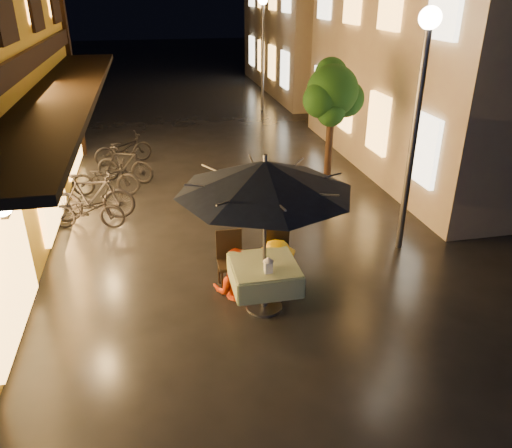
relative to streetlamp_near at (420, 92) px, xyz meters
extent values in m
plane|color=black|center=(-3.00, -2.00, -2.92)|extent=(90.00, 90.00, 0.00)
cube|color=black|center=(-6.47, 2.00, 0.38)|extent=(0.12, 11.00, 0.35)
cube|color=black|center=(-5.90, 2.00, -0.17)|extent=(1.20, 10.50, 0.12)
cube|color=#FFAF4C|center=(-6.44, -1.50, -1.52)|extent=(0.10, 2.20, 2.40)
cube|color=#FFAF4C|center=(-6.44, 2.00, -1.52)|extent=(0.10, 2.20, 2.40)
cube|color=#FFAF4C|center=(-6.44, 5.50, -1.52)|extent=(0.10, 2.20, 2.40)
cube|color=tan|center=(4.50, 4.50, 0.33)|extent=(7.00, 9.00, 6.50)
cube|color=#FFAF4C|center=(0.95, 1.20, -1.42)|extent=(0.10, 1.00, 1.40)
cube|color=#FFAF4C|center=(0.95, 3.40, -1.42)|extent=(0.10, 1.00, 1.40)
cube|color=#FFAF4C|center=(0.95, 5.60, -1.42)|extent=(0.10, 1.00, 1.40)
cube|color=#FFAF4C|center=(0.95, 7.80, -1.42)|extent=(0.10, 1.00, 1.40)
cube|color=tan|center=(4.50, 16.00, 0.58)|extent=(7.00, 10.00, 7.00)
cube|color=#FFAF4C|center=(0.95, 12.20, -1.42)|extent=(0.10, 1.00, 1.40)
cube|color=#FFAF4C|center=(0.95, 14.40, -1.42)|extent=(0.10, 1.00, 1.40)
cube|color=#FFAF4C|center=(0.95, 16.60, -1.42)|extent=(0.10, 1.00, 1.40)
cube|color=#FFAF4C|center=(0.95, 18.80, -1.42)|extent=(0.10, 1.00, 1.40)
cylinder|color=black|center=(-0.60, 2.50, -1.82)|extent=(0.16, 0.16, 2.20)
sphere|color=black|center=(-0.60, 2.50, -0.42)|extent=(1.10, 1.10, 1.10)
sphere|color=black|center=(-0.25, 2.60, -0.62)|extent=(0.80, 0.80, 0.80)
sphere|color=black|center=(-0.90, 2.35, -0.57)|extent=(0.76, 0.76, 0.76)
sphere|color=black|center=(-0.55, 2.80, -0.12)|extent=(0.70, 0.70, 0.70)
sphere|color=black|center=(-0.70, 2.25, -0.82)|extent=(0.60, 0.60, 0.60)
cylinder|color=#59595E|center=(0.00, 0.00, -0.92)|extent=(0.12, 0.12, 4.00)
sphere|color=#FFE5C1|center=(0.00, 0.00, 1.13)|extent=(0.36, 0.36, 0.36)
cylinder|color=#59595E|center=(0.00, 12.00, -0.92)|extent=(0.12, 0.12, 4.00)
sphere|color=#FFE5C1|center=(0.00, 12.00, 1.13)|extent=(0.36, 0.36, 0.36)
cylinder|color=#59595E|center=(-2.95, -1.41, -2.56)|extent=(0.10, 0.10, 0.72)
cylinder|color=#59595E|center=(-2.95, -1.41, -2.90)|extent=(0.56, 0.56, 0.04)
cube|color=#2D5A2D|center=(-2.95, -1.41, -2.17)|extent=(0.95, 0.95, 0.06)
cube|color=#2D5A2D|center=(-2.48, -1.41, -2.33)|extent=(0.04, 0.95, 0.33)
cube|color=#2D5A2D|center=(-3.43, -1.41, -2.33)|extent=(0.04, 0.95, 0.33)
cube|color=#2D5A2D|center=(-2.95, -0.94, -2.33)|extent=(0.95, 0.04, 0.33)
cube|color=#2D5A2D|center=(-2.95, -1.89, -2.33)|extent=(0.95, 0.04, 0.33)
cylinder|color=#59595E|center=(-2.95, -1.41, -1.77)|extent=(0.05, 0.05, 2.30)
cone|color=black|center=(-2.95, -1.41, -0.77)|extent=(2.52, 2.52, 0.45)
cylinder|color=#59595E|center=(-2.95, -1.41, -0.52)|extent=(0.06, 0.06, 0.12)
cube|color=black|center=(-3.35, -0.76, -2.47)|extent=(0.42, 0.42, 0.05)
cube|color=black|center=(-3.35, -0.57, -2.22)|extent=(0.42, 0.04, 0.55)
cylinder|color=black|center=(-3.53, -0.94, -2.70)|extent=(0.04, 0.04, 0.43)
cylinder|color=black|center=(-3.17, -0.94, -2.70)|extent=(0.04, 0.04, 0.43)
cylinder|color=black|center=(-3.53, -0.58, -2.70)|extent=(0.04, 0.04, 0.43)
cylinder|color=black|center=(-3.17, -0.58, -2.70)|extent=(0.04, 0.04, 0.43)
cube|color=black|center=(-2.55, -0.76, -2.47)|extent=(0.42, 0.42, 0.05)
cube|color=black|center=(-2.55, -0.57, -2.22)|extent=(0.42, 0.04, 0.55)
cylinder|color=black|center=(-2.73, -0.94, -2.70)|extent=(0.04, 0.04, 0.43)
cylinder|color=black|center=(-2.37, -0.94, -2.70)|extent=(0.04, 0.04, 0.43)
cylinder|color=black|center=(-2.73, -0.58, -2.70)|extent=(0.04, 0.04, 0.43)
cylinder|color=black|center=(-2.37, -0.58, -2.70)|extent=(0.04, 0.04, 0.43)
cube|color=white|center=(-2.95, -1.66, -2.05)|extent=(0.11, 0.11, 0.18)
cube|color=#FFD88C|center=(-2.95, -1.66, -2.06)|extent=(0.07, 0.07, 0.12)
cone|color=white|center=(-2.95, -1.66, -1.92)|extent=(0.16, 0.16, 0.07)
imported|color=red|center=(-3.31, -0.89, -2.15)|extent=(0.88, 0.77, 1.54)
imported|color=#FFC000|center=(-2.61, -0.84, -2.12)|extent=(1.08, 0.68, 1.60)
imported|color=black|center=(-5.84, 2.08, -2.52)|extent=(1.59, 0.82, 0.80)
imported|color=black|center=(-5.77, 2.44, -2.39)|extent=(1.76, 0.53, 1.05)
imported|color=black|center=(-5.59, 3.86, -2.50)|extent=(1.65, 0.78, 0.84)
imported|color=black|center=(-5.17, 4.67, -2.46)|extent=(1.55, 1.03, 0.91)
imported|color=black|center=(-5.25, 6.19, -2.50)|extent=(1.69, 0.99, 0.84)
camera|label=1|loc=(-4.39, -7.66, 1.57)|focal=35.00mm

